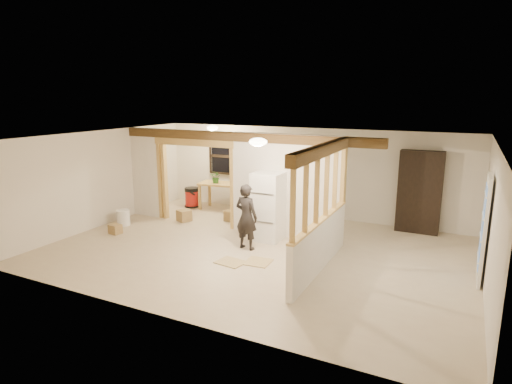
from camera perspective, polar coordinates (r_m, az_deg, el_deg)
The scene contains 30 objects.
floor at distance 9.61m, azimuth -0.04°, elevation -7.83°, with size 9.00×6.50×0.01m, color #C0AF8F.
ceiling at distance 9.04m, azimuth -0.04°, elevation 7.21°, with size 9.00×6.50×0.01m, color white.
wall_back at distance 12.18m, azimuth 6.77°, elevation 2.62°, with size 9.00×0.01×2.50m, color silver.
wall_front at distance 6.60m, azimuth -12.74°, elevation -6.32°, with size 9.00×0.01×2.50m, color silver.
wall_left at distance 11.90m, azimuth -19.85°, elevation 1.71°, with size 0.01×6.50×2.50m, color silver.
wall_right at distance 8.35m, azimuth 28.89°, elevation -3.60°, with size 0.01×6.50×2.50m, color silver.
partition_left_stub at distance 12.45m, azimuth -14.45°, elevation 2.53°, with size 0.90×0.12×2.50m, color silver.
partition_center at distance 10.23m, azimuth 3.95°, elevation 0.75°, with size 2.80×0.12×2.50m, color silver.
doorway_frame at distance 11.48m, azimuth -8.14°, elevation 1.20°, with size 2.46×0.14×2.20m, color tan.
header_beam_back at distance 10.57m, azimuth -2.02°, elevation 7.35°, with size 7.00×0.18×0.22m, color brown.
header_beam_right at distance 8.09m, azimuth 8.94°, elevation 5.55°, with size 0.18×3.30×0.22m, color brown.
pony_wall at distance 8.53m, azimuth 8.50°, elevation -7.08°, with size 0.12×3.20×1.00m, color silver.
stud_partition at distance 8.21m, azimuth 8.76°, elevation 0.56°, with size 0.14×3.20×1.32m, color tan.
window_back at distance 13.15m, azimuth -4.07°, elevation 4.75°, with size 1.12×0.10×1.10m, color black.
french_door at distance 8.80m, azimuth 28.11°, elevation -4.44°, with size 0.12×0.86×2.00m, color white.
ceiling_dome_main at distance 8.46m, azimuth 0.28°, elevation 6.70°, with size 0.36×0.36×0.16m, color #FFEABF.
ceiling_dome_util at distance 12.26m, azimuth -5.81°, elevation 8.51°, with size 0.32×0.32×0.14m, color #FFEABF.
hanging_bulb at distance 11.43m, azimuth -5.50°, elevation 6.70°, with size 0.07×0.07×0.07m, color #FFD88C.
refrigerator at distance 10.10m, azimuth 1.62°, elevation -1.94°, with size 0.67×0.65×1.62m, color silver.
woman at distance 9.49m, azimuth -1.29°, elevation -3.33°, with size 0.54×0.36×1.49m, color black.
work_table at distance 12.85m, azimuth -4.59°, elevation -0.60°, with size 1.32×0.66×0.83m, color tan.
potted_plant at distance 12.72m, azimuth -5.35°, elevation 1.98°, with size 0.32×0.28×0.36m, color #36672B.
shop_vac at distance 13.33m, azimuth -8.54°, elevation -0.69°, with size 0.47×0.47×0.62m, color maroon.
bookshelf at distance 11.35m, azimuth 20.97°, elevation -0.01°, with size 1.03×0.34×2.06m, color black.
bucket at distance 11.88m, azimuth -17.26°, elevation -3.28°, with size 0.33×0.33×0.42m, color white.
box_util_a at distance 11.79m, azimuth -3.31°, elevation -3.17°, with size 0.33×0.29×0.29m, color #9B7C4B.
box_util_b at distance 11.92m, azimuth -9.56°, elevation -3.11°, with size 0.33×0.33×0.31m, color #9B7C4B.
box_front at distance 11.27m, azimuth -18.25°, elevation -4.71°, with size 0.29×0.23×0.23m, color #9B7C4B.
floor_panel_near at distance 8.96m, azimuth 0.28°, elevation -9.31°, with size 0.51×0.51×0.02m, color tan.
floor_panel_far at distance 8.96m, azimuth -3.38°, elevation -9.33°, with size 0.57×0.45×0.02m, color tan.
Camera 1 is at (4.00, -8.06, 3.37)m, focal length 30.00 mm.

